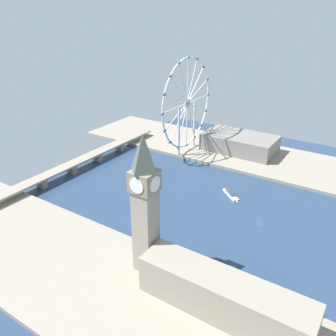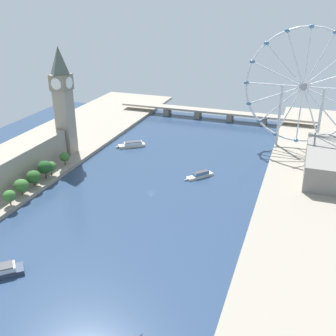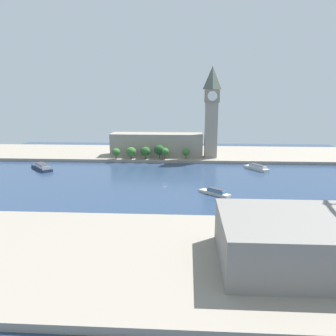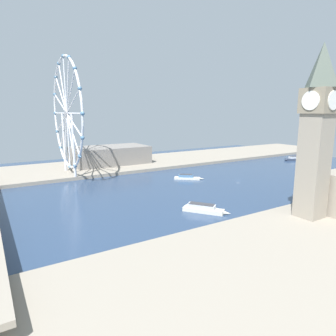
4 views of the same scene
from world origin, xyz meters
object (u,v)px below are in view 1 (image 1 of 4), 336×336
object	(u,v)px
parliament_block	(223,296)
riverside_hall	(240,143)
clock_tower	(145,203)
river_bridge	(84,160)
tour_boat_1	(231,194)
tour_boat_3	(140,219)
ferris_wheel	(187,104)

from	to	relation	value
parliament_block	riverside_hall	size ratio (longest dim) A/B	1.18
clock_tower	river_bridge	bearing A→B (deg)	58.23
riverside_hall	river_bridge	bearing A→B (deg)	135.75
tour_boat_1	tour_boat_3	world-z (taller)	tour_boat_3
clock_tower	parliament_block	world-z (taller)	clock_tower
tour_boat_3	clock_tower	bearing A→B (deg)	6.36
clock_tower	ferris_wheel	bearing A→B (deg)	23.50
ferris_wheel	tour_boat_1	world-z (taller)	ferris_wheel
parliament_block	tour_boat_3	world-z (taller)	parliament_block
riverside_hall	river_bridge	xyz separation A→B (m)	(-123.66, 120.45, -4.90)
clock_tower	riverside_hall	world-z (taller)	clock_tower
ferris_wheel	riverside_hall	size ratio (longest dim) A/B	1.30
parliament_block	tour_boat_1	size ratio (longest dim) A/B	4.22
clock_tower	parliament_block	size ratio (longest dim) A/B	0.94
tour_boat_1	clock_tower	bearing A→B (deg)	-52.20
ferris_wheel	tour_boat_1	xyz separation A→B (m)	(-65.67, -84.73, -54.83)
clock_tower	tour_boat_1	distance (m)	128.13
tour_boat_1	tour_boat_3	distance (m)	87.80
river_bridge	tour_boat_1	size ratio (longest dim) A/B	9.77
parliament_block	river_bridge	distance (m)	228.28
riverside_hall	tour_boat_3	distance (m)	174.68
parliament_block	riverside_hall	xyz separation A→B (m)	(223.68, 84.63, -2.11)
ferris_wheel	riverside_hall	distance (m)	74.63
riverside_hall	ferris_wheel	bearing A→B (deg)	122.04
parliament_block	river_bridge	world-z (taller)	parliament_block
clock_tower	riverside_hall	bearing A→B (deg)	7.72
river_bridge	tour_boat_1	world-z (taller)	river_bridge
tour_boat_1	tour_boat_3	bearing A→B (deg)	-79.27
tour_boat_1	riverside_hall	bearing A→B (deg)	149.10
river_bridge	tour_boat_3	xyz separation A→B (m)	(-50.48, -111.38, -5.31)
riverside_hall	tour_boat_1	bearing A→B (deg)	-160.87
parliament_block	ferris_wheel	bearing A→B (deg)	35.25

